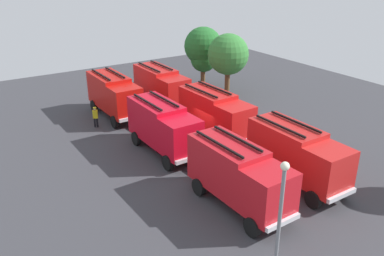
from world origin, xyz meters
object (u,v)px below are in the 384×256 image
object	(u,v)px
fire_truck_2	(239,174)
lamppost	(279,222)
traffic_cone_1	(213,154)
fire_truck_1	(163,125)
fire_truck_4	(215,112)
fire_truck_3	(161,85)
firefighter_0	(95,116)
tree_0	(203,46)
fire_truck_5	(297,153)
firefighter_2	(259,129)
tree_1	(204,59)
tree_2	(228,55)
traffic_cone_0	(216,115)
fire_truck_0	(114,94)
firefighter_1	(137,101)
firefighter_3	(171,122)

from	to	relation	value
fire_truck_2	lamppost	xyz separation A→B (m)	(6.27, -3.07, 1.69)
traffic_cone_1	fire_truck_1	bearing A→B (deg)	-140.04
fire_truck_4	fire_truck_3	bearing A→B (deg)	178.13
firefighter_0	fire_truck_2	bearing A→B (deg)	36.73
lamppost	tree_0	bearing A→B (deg)	151.15
fire_truck_5	lamppost	bearing A→B (deg)	-51.08
fire_truck_2	firefighter_2	size ratio (longest dim) A/B	4.10
fire_truck_2	tree_1	bearing A→B (deg)	148.98
fire_truck_2	fire_truck_5	xyz separation A→B (m)	(-0.03, 4.80, 0.00)
tree_2	traffic_cone_0	world-z (taller)	tree_2
tree_0	lamppost	world-z (taller)	tree_0
fire_truck_0	firefighter_1	size ratio (longest dim) A/B	3.97
tree_2	fire_truck_3	bearing A→B (deg)	-96.82
firefighter_3	traffic_cone_1	world-z (taller)	firefighter_3
fire_truck_3	traffic_cone_0	xyz separation A→B (m)	(5.70, 2.51, -1.85)
fire_truck_1	firefighter_1	xyz separation A→B (m)	(-8.95, 2.13, -1.12)
firefighter_3	traffic_cone_0	bearing A→B (deg)	-121.04
fire_truck_0	tree_2	world-z (taller)	tree_2
fire_truck_0	lamppost	world-z (taller)	lamppost
fire_truck_0	tree_0	bearing A→B (deg)	106.83
fire_truck_4	fire_truck_2	bearing A→B (deg)	-30.30
firefighter_1	tree_1	xyz separation A→B (m)	(-3.69, 10.16, 2.05)
firefighter_0	firefighter_1	distance (m)	4.95
fire_truck_1	traffic_cone_0	distance (m)	8.31
firefighter_3	tree_1	world-z (taller)	tree_1
fire_truck_4	tree_0	size ratio (longest dim) A/B	1.10
fire_truck_4	tree_1	xyz separation A→B (m)	(-12.47, 7.42, 0.93)
tree_2	lamppost	size ratio (longest dim) A/B	1.00
fire_truck_1	fire_truck_0	bearing A→B (deg)	179.92
fire_truck_0	fire_truck_2	bearing A→B (deg)	0.12
traffic_cone_1	firefighter_1	bearing A→B (deg)	-178.33
fire_truck_5	tree_0	world-z (taller)	tree_0
fire_truck_0	firefighter_2	size ratio (longest dim) A/B	4.08
tree_2	traffic_cone_1	xyz separation A→B (m)	(11.17, -9.83, -4.08)
tree_0	fire_truck_0	bearing A→B (deg)	-72.61
firefighter_0	firefighter_3	xyz separation A→B (m)	(4.68, 4.82, -0.03)
fire_truck_2	tree_2	distance (m)	20.98
fire_truck_2	tree_0	bearing A→B (deg)	149.06
tree_2	lamppost	bearing A→B (deg)	-33.34
firefighter_1	tree_0	size ratio (longest dim) A/B	0.28
fire_truck_3	firefighter_1	bearing A→B (deg)	-87.32
fire_truck_0	firefighter_3	distance (m)	6.82
fire_truck_2	lamppost	distance (m)	7.18
fire_truck_1	fire_truck_2	xyz separation A→B (m)	(8.70, 0.11, 0.00)
fire_truck_1	fire_truck_2	world-z (taller)	same
firefighter_3	tree_0	world-z (taller)	tree_0
fire_truck_2	traffic_cone_0	world-z (taller)	fire_truck_2
fire_truck_2	firefighter_1	size ratio (longest dim) A/B	3.98
tree_2	fire_truck_0	bearing A→B (deg)	-93.83
fire_truck_3	fire_truck_4	world-z (taller)	same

